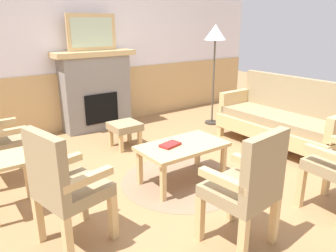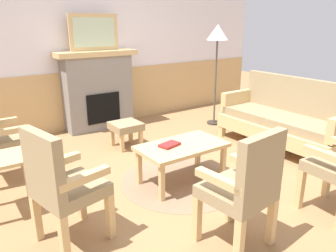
# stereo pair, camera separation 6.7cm
# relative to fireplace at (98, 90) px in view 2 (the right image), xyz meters

# --- Properties ---
(ground_plane) EXTENTS (14.00, 14.00, 0.00)m
(ground_plane) POSITION_rel_fireplace_xyz_m (0.00, -2.35, -0.65)
(ground_plane) COLOR #997047
(wall_back) EXTENTS (7.20, 0.14, 2.70)m
(wall_back) POSITION_rel_fireplace_xyz_m (0.00, 0.25, 0.66)
(wall_back) COLOR white
(wall_back) RESTS_ON ground_plane
(fireplace) EXTENTS (1.30, 0.44, 1.28)m
(fireplace) POSITION_rel_fireplace_xyz_m (0.00, 0.00, 0.00)
(fireplace) COLOR gray
(fireplace) RESTS_ON ground_plane
(framed_picture) EXTENTS (0.80, 0.04, 0.56)m
(framed_picture) POSITION_rel_fireplace_xyz_m (0.00, 0.00, 0.91)
(framed_picture) COLOR tan
(framed_picture) RESTS_ON fireplace
(couch) EXTENTS (0.70, 1.80, 0.98)m
(couch) POSITION_rel_fireplace_xyz_m (1.74, -2.34, -0.26)
(couch) COLOR tan
(couch) RESTS_ON ground_plane
(coffee_table) EXTENTS (0.96, 0.56, 0.44)m
(coffee_table) POSITION_rel_fireplace_xyz_m (-0.06, -2.35, -0.27)
(coffee_table) COLOR tan
(coffee_table) RESTS_ON ground_plane
(round_rug) EXTENTS (1.37, 1.37, 0.01)m
(round_rug) POSITION_rel_fireplace_xyz_m (-0.06, -2.35, -0.65)
(round_rug) COLOR #896B51
(round_rug) RESTS_ON ground_plane
(book_on_table) EXTENTS (0.25, 0.18, 0.03)m
(book_on_table) POSITION_rel_fireplace_xyz_m (-0.20, -2.31, -0.20)
(book_on_table) COLOR maroon
(book_on_table) RESTS_ON coffee_table
(footstool) EXTENTS (0.40, 0.40, 0.36)m
(footstool) POSITION_rel_fireplace_xyz_m (-0.06, -1.04, -0.37)
(footstool) COLOR tan
(footstool) RESTS_ON ground_plane
(armchair_near_fireplace) EXTENTS (0.57, 0.57, 0.98)m
(armchair_near_fireplace) POSITION_rel_fireplace_xyz_m (-1.47, -2.66, -0.11)
(armchair_near_fireplace) COLOR tan
(armchair_near_fireplace) RESTS_ON ground_plane
(armchair_front_center) EXTENTS (0.52, 0.52, 0.98)m
(armchair_front_center) POSITION_rel_fireplace_xyz_m (-0.36, -3.50, -0.11)
(armchair_front_center) COLOR tan
(armchair_front_center) RESTS_ON ground_plane
(side_table) EXTENTS (0.44, 0.44, 0.55)m
(side_table) POSITION_rel_fireplace_xyz_m (-1.73, -1.89, -0.22)
(side_table) COLOR tan
(side_table) RESTS_ON ground_plane
(floor_lamp_by_couch) EXTENTS (0.36, 0.36, 1.68)m
(floor_lamp_by_couch) POSITION_rel_fireplace_xyz_m (1.74, -0.94, 0.80)
(floor_lamp_by_couch) COLOR #332D28
(floor_lamp_by_couch) RESTS_ON ground_plane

